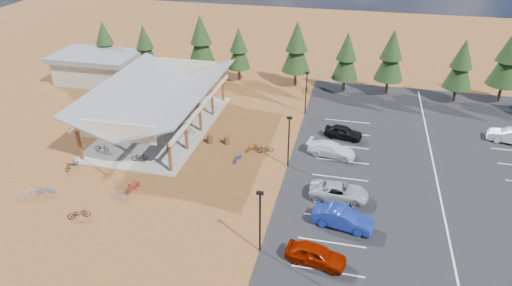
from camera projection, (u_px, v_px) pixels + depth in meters
name	position (u px, v px, depth m)	size (l,w,h in m)	color
ground	(231.00, 170.00, 42.51)	(140.00, 140.00, 0.00)	brown
asphalt_lot	(436.00, 178.00, 41.37)	(27.00, 44.00, 0.04)	black
concrete_pad	(162.00, 126.00, 50.46)	(10.60, 18.60, 0.10)	gray
bike_pavilion	(158.00, 95.00, 48.64)	(11.65, 19.40, 4.97)	brown
outbuilding	(97.00, 67.00, 61.69)	(11.00, 7.00, 3.90)	#ADA593
lamp_post_0	(260.00, 218.00, 31.54)	(0.50, 0.25, 5.14)	black
lamp_post_1	(289.00, 138.00, 41.79)	(0.50, 0.25, 5.14)	black
lamp_post_2	(306.00, 90.00, 52.03)	(0.50, 0.25, 5.14)	black
trash_bin_0	(210.00, 139.00, 46.96)	(0.60, 0.60, 0.90)	#4C341B
trash_bin_1	(227.00, 140.00, 46.77)	(0.60, 0.60, 0.90)	#4C341B
pine_0	(105.00, 41.00, 63.80)	(3.17, 3.17, 7.39)	#382314
pine_1	(145.00, 46.00, 62.23)	(3.13, 3.13, 7.29)	#382314
pine_2	(201.00, 40.00, 61.30)	(3.78, 3.78, 8.80)	#382314
pine_3	(239.00, 49.00, 61.01)	(3.14, 3.14, 7.31)	#382314
pine_4	(297.00, 47.00, 58.67)	(3.73, 3.73, 8.68)	#382314
pine_5	(346.00, 56.00, 57.03)	(3.37, 3.37, 7.86)	#382314
pine_6	(391.00, 55.00, 56.19)	(3.63, 3.63, 8.45)	#382314
pine_7	(461.00, 64.00, 54.17)	(3.41, 3.41, 7.94)	#382314
pine_8	(509.00, 58.00, 53.85)	(3.97, 3.97, 9.26)	#382314
bike_0	(101.00, 148.00, 45.24)	(0.56, 1.60, 0.84)	black
bike_1	(124.00, 133.00, 47.85)	(0.49, 1.75, 1.05)	gray
bike_2	(166.00, 109.00, 53.42)	(0.58, 1.66, 0.87)	navy
bike_3	(169.00, 95.00, 56.88)	(0.50, 1.77, 1.07)	#9F1211
bike_4	(140.00, 157.00, 43.70)	(0.56, 1.61, 0.84)	black
bike_5	(187.00, 130.00, 48.41)	(0.50, 1.78, 1.07)	gray
bike_6	(171.00, 123.00, 49.95)	(0.62, 1.77, 0.93)	navy
bike_7	(195.00, 105.00, 54.24)	(0.48, 1.69, 1.02)	maroon
bike_8	(72.00, 164.00, 42.61)	(0.61, 1.75, 0.92)	black
bike_9	(26.00, 193.00, 38.44)	(0.45, 1.60, 0.96)	gray
bike_10	(46.00, 190.00, 38.94)	(0.59, 1.70, 0.89)	#1D5397
bike_11	(132.00, 186.00, 39.27)	(0.49, 1.74, 1.04)	maroon
bike_12	(79.00, 213.00, 36.05)	(0.61, 1.75, 0.92)	black
bike_13	(118.00, 195.00, 38.30)	(0.43, 1.51, 0.91)	#979B9F
bike_14	(238.00, 158.00, 43.73)	(0.55, 1.57, 0.83)	navy
bike_15	(252.00, 148.00, 45.38)	(0.44, 1.56, 0.94)	maroon
bike_16	(265.00, 149.00, 45.22)	(0.58, 1.68, 0.88)	black
car_0	(316.00, 254.00, 31.51)	(1.71, 4.24, 1.45)	#7A1100
car_1	(343.00, 218.00, 34.95)	(1.63, 4.67, 1.54)	navy
car_2	(339.00, 192.00, 38.23)	(2.27, 4.93, 1.37)	#A4A8AB
car_3	(331.00, 149.00, 44.55)	(1.90, 4.67, 1.36)	white
car_4	(343.00, 132.00, 47.80)	(1.59, 3.94, 1.34)	black
car_9	(512.00, 136.00, 46.84)	(1.63, 4.68, 1.54)	silver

